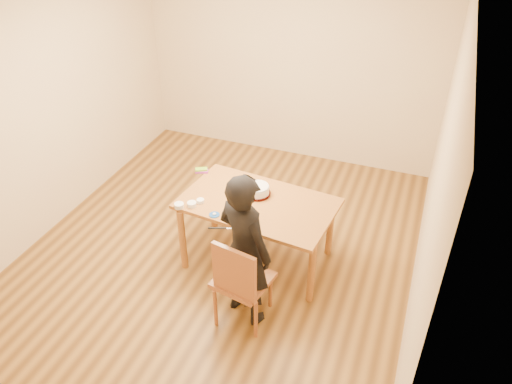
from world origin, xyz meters
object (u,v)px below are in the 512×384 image
(cake, at_px, (258,190))
(person, at_px, (245,250))
(dining_chair, at_px, (243,280))
(dining_table, at_px, (258,204))
(cake_plate, at_px, (258,194))

(cake, distance_m, person, 0.88)
(dining_chair, height_order, cake, cake)
(cake, xyz_separation_m, person, (0.20, -0.85, -0.04))
(cake, bearing_deg, person, -76.87)
(dining_table, height_order, person, person)
(dining_table, bearing_deg, dining_chair, -72.87)
(cake_plate, bearing_deg, cake, 90.00)
(dining_table, height_order, cake, cake)
(cake_plate, bearing_deg, dining_chair, -77.51)
(dining_chair, bearing_deg, dining_table, 112.15)
(dining_chair, xyz_separation_m, person, (0.00, 0.05, 0.31))
(cake_plate, relative_size, person, 0.17)
(dining_chair, bearing_deg, cake, 113.68)
(person, bearing_deg, cake_plate, -54.62)
(cake, bearing_deg, dining_chair, -77.51)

